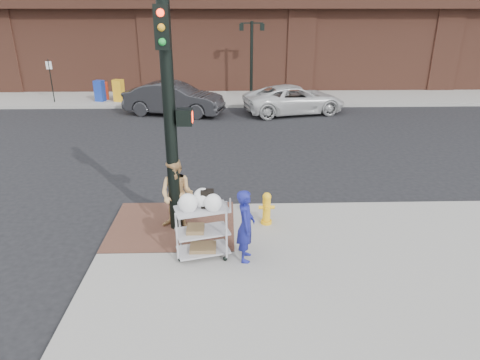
{
  "coord_description": "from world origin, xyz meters",
  "views": [
    {
      "loc": [
        0.7,
        -7.85,
        4.77
      ],
      "look_at": [
        0.95,
        0.9,
        1.25
      ],
      "focal_mm": 32.0,
      "sensor_mm": 36.0,
      "label": 1
    }
  ],
  "objects_px": {
    "traffic_signal_pole": "(170,111)",
    "woman_blue": "(246,226)",
    "lamp_post": "(252,51)",
    "fire_hydrant": "(267,208)",
    "utility_cart": "(202,227)",
    "pedestrian_tan": "(177,195)",
    "sedan_dark": "(174,99)",
    "minivan_white": "(294,100)"
  },
  "relations": [
    {
      "from": "traffic_signal_pole",
      "to": "woman_blue",
      "type": "height_order",
      "value": "traffic_signal_pole"
    },
    {
      "from": "lamp_post",
      "to": "fire_hydrant",
      "type": "height_order",
      "value": "lamp_post"
    },
    {
      "from": "traffic_signal_pole",
      "to": "utility_cart",
      "type": "height_order",
      "value": "traffic_signal_pole"
    },
    {
      "from": "lamp_post",
      "to": "fire_hydrant",
      "type": "distance_m",
      "value": 15.22
    },
    {
      "from": "utility_cart",
      "to": "fire_hydrant",
      "type": "bearing_deg",
      "value": 44.02
    },
    {
      "from": "pedestrian_tan",
      "to": "sedan_dark",
      "type": "distance_m",
      "value": 11.88
    },
    {
      "from": "utility_cart",
      "to": "fire_hydrant",
      "type": "height_order",
      "value": "utility_cart"
    },
    {
      "from": "fire_hydrant",
      "to": "utility_cart",
      "type": "bearing_deg",
      "value": -135.98
    },
    {
      "from": "minivan_white",
      "to": "fire_hydrant",
      "type": "distance_m",
      "value": 11.97
    },
    {
      "from": "traffic_signal_pole",
      "to": "sedan_dark",
      "type": "bearing_deg",
      "value": 96.75
    },
    {
      "from": "traffic_signal_pole",
      "to": "minivan_white",
      "type": "distance_m",
      "value": 12.86
    },
    {
      "from": "minivan_white",
      "to": "woman_blue",
      "type": "bearing_deg",
      "value": 154.54
    },
    {
      "from": "traffic_signal_pole",
      "to": "fire_hydrant",
      "type": "bearing_deg",
      "value": 4.49
    },
    {
      "from": "utility_cart",
      "to": "sedan_dark",
      "type": "bearing_deg",
      "value": 98.95
    },
    {
      "from": "pedestrian_tan",
      "to": "sedan_dark",
      "type": "relative_size",
      "value": 0.35
    },
    {
      "from": "sedan_dark",
      "to": "utility_cart",
      "type": "height_order",
      "value": "utility_cart"
    },
    {
      "from": "minivan_white",
      "to": "utility_cart",
      "type": "xyz_separation_m",
      "value": [
        -3.75,
        -13.08,
        0.11
      ]
    },
    {
      "from": "woman_blue",
      "to": "lamp_post",
      "type": "bearing_deg",
      "value": 1.29
    },
    {
      "from": "sedan_dark",
      "to": "fire_hydrant",
      "type": "bearing_deg",
      "value": -149.68
    },
    {
      "from": "woman_blue",
      "to": "utility_cart",
      "type": "xyz_separation_m",
      "value": [
        -0.85,
        0.15,
        -0.1
      ]
    },
    {
      "from": "utility_cart",
      "to": "fire_hydrant",
      "type": "xyz_separation_m",
      "value": [
        1.39,
        1.34,
        -0.25
      ]
    },
    {
      "from": "traffic_signal_pole",
      "to": "pedestrian_tan",
      "type": "height_order",
      "value": "traffic_signal_pole"
    },
    {
      "from": "traffic_signal_pole",
      "to": "woman_blue",
      "type": "xyz_separation_m",
      "value": [
        1.49,
        -1.33,
        -1.94
      ]
    },
    {
      "from": "fire_hydrant",
      "to": "lamp_post",
      "type": "bearing_deg",
      "value": 88.31
    },
    {
      "from": "lamp_post",
      "to": "sedan_dark",
      "type": "height_order",
      "value": "lamp_post"
    },
    {
      "from": "woman_blue",
      "to": "fire_hydrant",
      "type": "height_order",
      "value": "woman_blue"
    },
    {
      "from": "woman_blue",
      "to": "minivan_white",
      "type": "bearing_deg",
      "value": -7.69
    },
    {
      "from": "traffic_signal_pole",
      "to": "utility_cart",
      "type": "xyz_separation_m",
      "value": [
        0.65,
        -1.18,
        -2.04
      ]
    },
    {
      "from": "pedestrian_tan",
      "to": "minivan_white",
      "type": "bearing_deg",
      "value": 87.95
    },
    {
      "from": "woman_blue",
      "to": "pedestrian_tan",
      "type": "height_order",
      "value": "pedestrian_tan"
    },
    {
      "from": "lamp_post",
      "to": "sedan_dark",
      "type": "relative_size",
      "value": 0.85
    },
    {
      "from": "minivan_white",
      "to": "sedan_dark",
      "type": "bearing_deg",
      "value": 77.92
    },
    {
      "from": "minivan_white",
      "to": "utility_cart",
      "type": "relative_size",
      "value": 3.45
    },
    {
      "from": "traffic_signal_pole",
      "to": "sedan_dark",
      "type": "distance_m",
      "value": 12.06
    },
    {
      "from": "pedestrian_tan",
      "to": "fire_hydrant",
      "type": "bearing_deg",
      "value": 22.52
    },
    {
      "from": "minivan_white",
      "to": "utility_cart",
      "type": "bearing_deg",
      "value": 150.93
    },
    {
      "from": "sedan_dark",
      "to": "minivan_white",
      "type": "xyz_separation_m",
      "value": [
        5.79,
        0.1,
        -0.1
      ]
    },
    {
      "from": "woman_blue",
      "to": "minivan_white",
      "type": "relative_size",
      "value": 0.3
    },
    {
      "from": "lamp_post",
      "to": "pedestrian_tan",
      "type": "relative_size",
      "value": 2.46
    },
    {
      "from": "traffic_signal_pole",
      "to": "woman_blue",
      "type": "relative_size",
      "value": 3.39
    },
    {
      "from": "traffic_signal_pole",
      "to": "fire_hydrant",
      "type": "relative_size",
      "value": 6.5
    },
    {
      "from": "lamp_post",
      "to": "utility_cart",
      "type": "distance_m",
      "value": 16.61
    }
  ]
}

